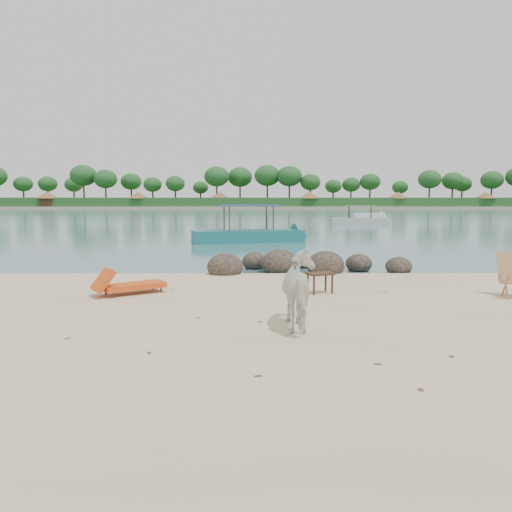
# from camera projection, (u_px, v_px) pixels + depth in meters

# --- Properties ---
(water) EXTENTS (400.00, 400.00, 0.00)m
(water) POSITION_uv_depth(u_px,v_px,m) (256.00, 212.00, 98.62)
(water) COLOR #386E71
(water) RESTS_ON ground
(far_shore) EXTENTS (420.00, 90.00, 1.40)m
(far_shore) POSITION_uv_depth(u_px,v_px,m) (255.00, 207.00, 178.13)
(far_shore) COLOR tan
(far_shore) RESTS_ON ground
(far_scenery) EXTENTS (420.00, 18.00, 9.50)m
(far_scenery) POSITION_uv_depth(u_px,v_px,m) (255.00, 198.00, 144.69)
(far_scenery) COLOR #1E4C1E
(far_scenery) RESTS_ON ground
(boulders) EXTENTS (6.36, 2.87, 0.89)m
(boulders) POSITION_uv_depth(u_px,v_px,m) (295.00, 265.00, 15.76)
(boulders) COLOR black
(boulders) RESTS_ON ground
(cow) EXTENTS (0.83, 1.61, 1.32)m
(cow) POSITION_uv_depth(u_px,v_px,m) (303.00, 292.00, 8.59)
(cow) COLOR beige
(cow) RESTS_ON ground
(side_table) EXTENTS (0.71, 0.60, 0.49)m
(side_table) POSITION_uv_depth(u_px,v_px,m) (320.00, 284.00, 11.81)
(side_table) COLOR #371F16
(side_table) RESTS_ON ground
(lounge_chair) EXTENTS (1.85, 1.55, 0.54)m
(lounge_chair) POSITION_uv_depth(u_px,v_px,m) (134.00, 283.00, 11.80)
(lounge_chair) COLOR #F25A1C
(lounge_chair) RESTS_ON ground
(boat_near) EXTENTS (6.99, 3.29, 3.32)m
(boat_near) POSITION_uv_depth(u_px,v_px,m) (248.00, 211.00, 27.19)
(boat_near) COLOR #1D6B6F
(boat_near) RESTS_ON water
(boat_mid) EXTENTS (6.11, 2.08, 2.92)m
(boat_mid) POSITION_uv_depth(u_px,v_px,m) (360.00, 209.00, 49.22)
(boat_mid) COLOR #BABBB6
(boat_mid) RESTS_ON water
(boat_far) EXTENTS (5.63, 2.75, 0.64)m
(boat_far) POSITION_uv_depth(u_px,v_px,m) (368.00, 214.00, 71.66)
(boat_far) COLOR silver
(boat_far) RESTS_ON water
(dead_leaves) EXTENTS (8.78, 7.24, 0.00)m
(dead_leaves) POSITION_uv_depth(u_px,v_px,m) (280.00, 331.00, 8.48)
(dead_leaves) COLOR brown
(dead_leaves) RESTS_ON ground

